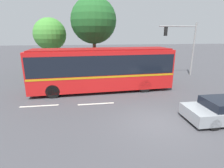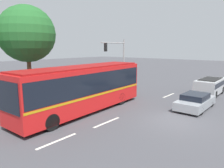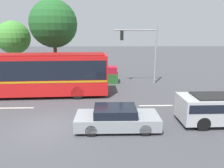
{
  "view_description": "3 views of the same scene",
  "coord_description": "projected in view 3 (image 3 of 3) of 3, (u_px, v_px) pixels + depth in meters",
  "views": [
    {
      "loc": [
        -3.59,
        -7.63,
        4.46
      ],
      "look_at": [
        -1.86,
        3.84,
        1.12
      ],
      "focal_mm": 27.92,
      "sensor_mm": 36.0,
      "label": 1
    },
    {
      "loc": [
        -12.51,
        -5.15,
        4.7
      ],
      "look_at": [
        -0.02,
        5.22,
        1.84
      ],
      "focal_mm": 33.25,
      "sensor_mm": 36.0,
      "label": 2
    },
    {
      "loc": [
        3.13,
        -10.42,
        4.97
      ],
      "look_at": [
        3.55,
        4.66,
        1.27
      ],
      "focal_mm": 33.46,
      "sensor_mm": 36.0,
      "label": 3
    }
  ],
  "objects": [
    {
      "name": "street_tree_centre",
      "position": [
        54.0,
        24.0,
        22.57
      ],
      "size": [
        5.13,
        5.13,
        8.5
      ],
      "color": "brown",
      "rests_on": "ground"
    },
    {
      "name": "lane_stripe_far",
      "position": [
        16.0,
        108.0,
        14.18
      ],
      "size": [
        2.4,
        0.16,
        0.01
      ],
      "primitive_type": "cube",
      "color": "silver",
      "rests_on": "ground"
    },
    {
      "name": "suv_left_lane",
      "position": [
        222.0,
        107.0,
        11.58
      ],
      "size": [
        4.73,
        2.0,
        1.66
      ],
      "rotation": [
        0.0,
        0.0,
        0.01
      ],
      "color": "#B2B5B7",
      "rests_on": "ground"
    },
    {
      "name": "traffic_light_pole",
      "position": [
        145.0,
        47.0,
        20.22
      ],
      "size": [
        4.15,
        0.24,
        5.67
      ],
      "rotation": [
        0.0,
        0.0,
        3.14
      ],
      "color": "gray",
      "rests_on": "ground"
    },
    {
      "name": "street_tree_left",
      "position": [
        14.0,
        38.0,
        24.47
      ],
      "size": [
        3.84,
        3.84,
        6.36
      ],
      "color": "brown",
      "rests_on": "ground"
    },
    {
      "name": "ground_plane",
      "position": [
        48.0,
        128.0,
        11.21
      ],
      "size": [
        140.0,
        140.0,
        0.0
      ],
      "primitive_type": "plane",
      "color": "#444449"
    },
    {
      "name": "sedan_foreground",
      "position": [
        117.0,
        118.0,
        11.02
      ],
      "size": [
        4.38,
        1.88,
        1.21
      ],
      "rotation": [
        0.0,
        0.0,
        -0.01
      ],
      "color": "gray",
      "rests_on": "ground"
    },
    {
      "name": "flowering_hedge",
      "position": [
        67.0,
        75.0,
        21.18
      ],
      "size": [
        10.39,
        1.42,
        1.65
      ],
      "color": "#286028",
      "rests_on": "ground"
    },
    {
      "name": "city_bus",
      "position": [
        37.0,
        72.0,
        16.53
      ],
      "size": [
        11.2,
        3.0,
        3.39
      ],
      "rotation": [
        0.0,
        0.0,
        3.18
      ],
      "color": "red",
      "rests_on": "ground"
    },
    {
      "name": "lane_stripe_near",
      "position": [
        156.0,
        106.0,
        14.65
      ],
      "size": [
        2.4,
        0.16,
        0.01
      ],
      "primitive_type": "cube",
      "color": "silver",
      "rests_on": "ground"
    }
  ]
}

